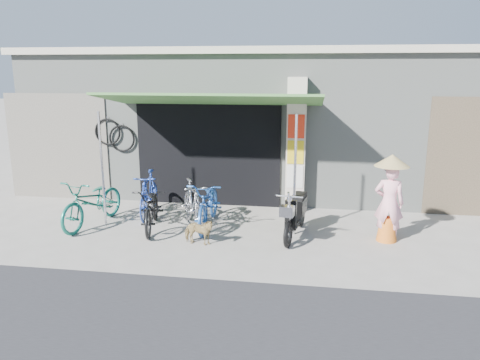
# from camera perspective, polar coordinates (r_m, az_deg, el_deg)

# --- Properties ---
(ground) EXTENTS (80.00, 80.00, 0.00)m
(ground) POSITION_cam_1_polar(r_m,az_deg,el_deg) (8.69, 0.30, -7.99)
(ground) COLOR gray
(ground) RESTS_ON ground
(bicycle_shop) EXTENTS (12.30, 5.30, 3.66)m
(bicycle_shop) POSITION_cam_1_polar(r_m,az_deg,el_deg) (13.22, 3.57, 7.55)
(bicycle_shop) COLOR gray
(bicycle_shop) RESTS_ON ground
(shop_pillar) EXTENTS (0.42, 0.44, 3.00)m
(shop_pillar) POSITION_cam_1_polar(r_m,az_deg,el_deg) (10.59, 6.84, 4.21)
(shop_pillar) COLOR beige
(shop_pillar) RESTS_ON ground
(awning) EXTENTS (4.60, 1.88, 2.72)m
(awning) POSITION_cam_1_polar(r_m,az_deg,el_deg) (9.88, -3.53, 9.56)
(awning) COLOR #396A30
(awning) RESTS_ON ground
(neighbour_left) EXTENTS (2.60, 0.06, 2.60)m
(neighbour_left) POSITION_cam_1_polar(r_m,az_deg,el_deg) (12.41, -21.32, 3.80)
(neighbour_left) COLOR #6B665B
(neighbour_left) RESTS_ON ground
(bike_teal) EXTENTS (1.02, 2.02, 1.01)m
(bike_teal) POSITION_cam_1_polar(r_m,az_deg,el_deg) (10.10, -17.48, -2.54)
(bike_teal) COLOR #176958
(bike_teal) RESTS_ON ground
(bike_blue) EXTENTS (0.66, 1.69, 0.99)m
(bike_blue) POSITION_cam_1_polar(r_m,az_deg,el_deg) (10.46, -11.06, -1.69)
(bike_blue) COLOR #223E9D
(bike_blue) RESTS_ON ground
(bike_black) EXTENTS (0.97, 1.83, 0.91)m
(bike_black) POSITION_cam_1_polar(r_m,az_deg,el_deg) (9.57, -10.66, -3.31)
(bike_black) COLOR black
(bike_black) RESTS_ON ground
(bike_silver) EXTENTS (1.14, 1.64, 0.97)m
(bike_silver) POSITION_cam_1_polar(r_m,az_deg,el_deg) (9.59, -5.77, -2.94)
(bike_silver) COLOR #9E9EA2
(bike_silver) RESTS_ON ground
(bike_navy) EXTENTS (0.73, 1.92, 0.99)m
(bike_navy) POSITION_cam_1_polar(r_m,az_deg,el_deg) (9.57, -3.82, -2.86)
(bike_navy) COLOR #214E9A
(bike_navy) RESTS_ON ground
(street_dog) EXTENTS (0.63, 0.35, 0.51)m
(street_dog) POSITION_cam_1_polar(r_m,az_deg,el_deg) (8.68, -5.07, -6.28)
(street_dog) COLOR tan
(street_dog) RESTS_ON ground
(moped) EXTENTS (0.56, 1.71, 0.97)m
(moped) POSITION_cam_1_polar(r_m,az_deg,el_deg) (9.10, 6.81, -4.14)
(moped) COLOR black
(moped) RESTS_ON ground
(nun) EXTENTS (0.64, 0.64, 1.66)m
(nun) POSITION_cam_1_polar(r_m,az_deg,el_deg) (9.10, 17.75, -2.16)
(nun) COLOR #FCAAB9
(nun) RESTS_ON ground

